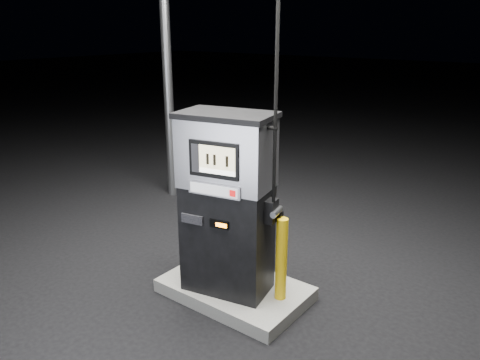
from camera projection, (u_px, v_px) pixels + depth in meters
The scene contains 5 objects.
ground at pixel (235, 295), 5.34m from camera, with size 80.00×80.00×0.00m, color black.
pump_island at pixel (235, 289), 5.32m from camera, with size 1.60×1.00×0.15m, color slate.
fuel_dispenser at pixel (227, 203), 4.91m from camera, with size 1.13×0.77×4.08m.
bollard_left at pixel (195, 224), 5.69m from camera, with size 0.13×0.13×0.98m, color yellow.
bollard_right at pixel (281, 259), 4.88m from camera, with size 0.12×0.12×0.92m, color yellow.
Camera 1 is at (2.88, -3.67, 2.93)m, focal length 35.00 mm.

